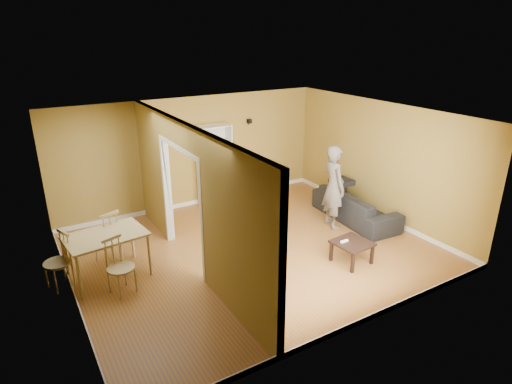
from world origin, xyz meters
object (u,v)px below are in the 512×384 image
chair_near (121,267)px  chair_far (107,236)px  chair_left (57,261)px  dining_table (106,239)px  sofa (356,202)px  bookshelf (214,165)px  coffee_table (352,245)px  person (334,180)px

chair_near → chair_far: (0.05, 1.14, 0.04)m
chair_left → chair_near: 1.09m
chair_left → dining_table: bearing=63.7°
sofa → chair_near: size_ratio=2.30×
bookshelf → chair_left: size_ratio=2.00×
sofa → chair_far: 5.26m
bookshelf → coffee_table: size_ratio=3.12×
chair_left → chair_near: chair_left is taller
coffee_table → chair_far: bearing=148.6°
bookshelf → chair_far: 3.38m
sofa → dining_table: bearing=89.9°
chair_far → coffee_table: bearing=129.0°
bookshelf → chair_left: bookshelf is taller
person → dining_table: person is taller
bookshelf → chair_near: size_ratio=2.03×
sofa → bookshelf: (-2.24, 2.55, 0.55)m
person → bookshelf: size_ratio=1.10×
chair_near → person: bearing=-16.3°
bookshelf → chair_near: (-2.98, -2.76, -0.49)m
person → bookshelf: bearing=42.8°
chair_left → chair_far: 1.00m
dining_table → bookshelf: bearing=35.3°
bookshelf → chair_far: bookshelf is taller
dining_table → person: bearing=-4.8°
sofa → chair_far: chair_far is taller
chair_near → sofa: bearing=-16.7°
person → chair_near: (-4.56, -0.22, -0.59)m
chair_left → bookshelf: bearing=98.0°
chair_left → chair_far: size_ratio=0.94×
coffee_table → chair_far: size_ratio=0.60×
bookshelf → person: bearing=-58.2°
bookshelf → chair_near: 4.09m
coffee_table → sofa: bearing=45.2°
dining_table → chair_far: bearing=77.7°
coffee_table → chair_near: bearing=163.0°
person → coffee_table: bearing=163.8°
coffee_table → dining_table: bearing=155.5°
bookshelf → coffee_table: bookshelf is taller
person → chair_far: (-4.51, 0.92, -0.55)m
sofa → dining_table: sofa is taller
sofa → chair_near: (-5.23, -0.21, 0.06)m
bookshelf → dining_table: (-3.05, -2.16, -0.24)m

